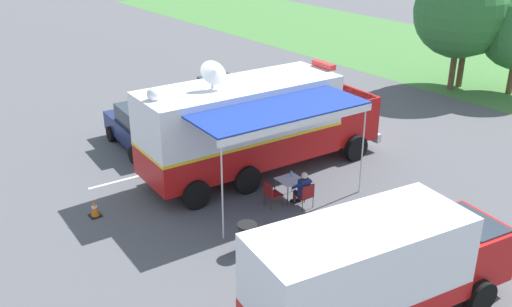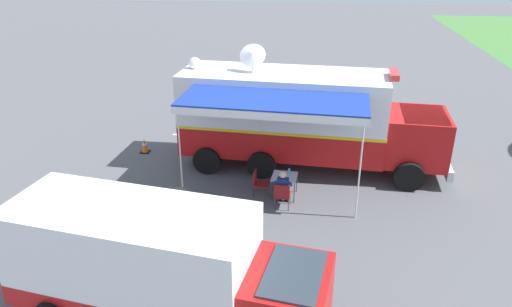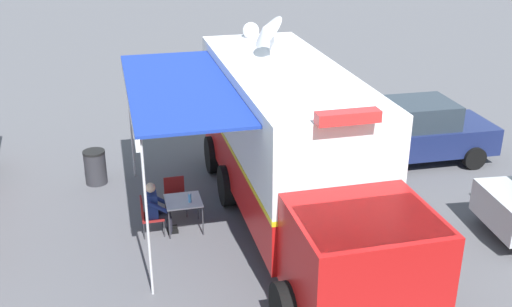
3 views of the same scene
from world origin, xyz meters
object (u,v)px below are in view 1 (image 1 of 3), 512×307
command_truck (259,122)px  car_far_corner (221,98)px  trash_bin (247,238)px  car_behind_truck (142,127)px  traffic_cone (95,208)px  folding_chair_at_table (306,194)px  support_truck (377,269)px  seated_responder (302,188)px  folding_table (290,181)px  folding_chair_beside_table (271,193)px  water_bottle (291,174)px

command_truck → car_far_corner: (-5.86, 2.42, -1.06)m
trash_bin → car_behind_truck: 8.86m
trash_bin → traffic_cone: trash_bin is taller
trash_bin → folding_chair_at_table: bearing=106.1°
car_behind_truck → car_far_corner: bearing=103.8°
car_behind_truck → support_truck: bearing=-3.0°
seated_responder → traffic_cone: (-3.55, -5.67, -0.37)m
folding_table → support_truck: support_truck is taller
command_truck → car_far_corner: size_ratio=2.17×
traffic_cone → support_truck: (8.75, 3.25, 1.11)m
folding_chair_at_table → trash_bin: (0.89, -3.06, -0.06)m
seated_responder → support_truck: 5.78m
seated_responder → traffic_cone: seated_responder is taller
seated_responder → car_far_corner: car_far_corner is taller
folding_table → folding_chair_beside_table: folding_chair_beside_table is taller
folding_table → car_behind_truck: (-7.07, -1.77, 0.21)m
command_truck → car_far_corner: command_truck is taller
seated_responder → water_bottle: bearing=168.3°
folding_chair_beside_table → trash_bin: trash_bin is taller
traffic_cone → car_far_corner: car_far_corner is taller
trash_bin → car_behind_truck: car_behind_truck is taller
water_bottle → car_behind_truck: 7.20m
folding_table → traffic_cone: folding_table is taller
traffic_cone → trash_bin: bearing=29.3°
water_bottle → folding_chair_at_table: size_ratio=0.26×
folding_table → trash_bin: size_ratio=0.95×
command_truck → folding_table: 2.73m
folding_table → command_truck: bearing=167.8°
traffic_cone → seated_responder: bearing=57.9°
command_truck → traffic_cone: size_ratio=16.64×
trash_bin → car_behind_truck: size_ratio=0.21×
command_truck → folding_chair_beside_table: (2.39, -1.36, -1.43)m
folding_chair_beside_table → support_truck: support_truck is taller
folding_table → car_behind_truck: size_ratio=0.20×
folding_chair_at_table → command_truck: bearing=170.4°
folding_table → folding_chair_at_table: folding_chair_at_table is taller
folding_table → traffic_cone: (-2.94, -5.68, -0.39)m
seated_responder → car_behind_truck: 7.88m
car_behind_truck → car_far_corner: size_ratio=0.98×
car_far_corner → seated_responder: bearing=-18.4°
command_truck → water_bottle: size_ratio=43.09×
seated_responder → car_behind_truck: (-7.68, -1.76, 0.23)m
folding_table → car_far_corner: bearing=160.4°
folding_chair_at_table → support_truck: size_ratio=0.12×
water_bottle → folding_chair_beside_table: bearing=-81.4°
support_truck → car_far_corner: 15.03m
folding_chair_at_table → seated_responder: seated_responder is taller
folding_table → support_truck: 6.34m
traffic_cone → car_far_corner: size_ratio=0.13×
folding_chair_beside_table → folding_chair_at_table: bearing=46.9°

